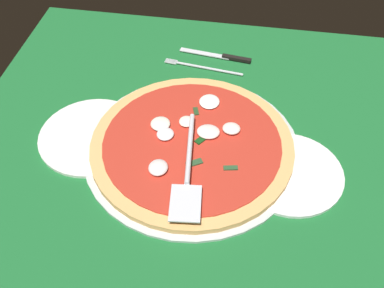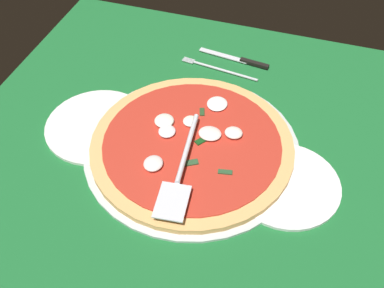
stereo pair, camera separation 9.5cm
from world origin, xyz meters
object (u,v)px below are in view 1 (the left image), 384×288
object	(u,v)px
pizza_server	(188,170)
pizza	(192,144)
dinner_plate_left	(92,136)
dinner_plate_right	(290,173)
place_setting_far	(213,63)

from	to	relation	value
pizza_server	pizza	bearing A→B (deg)	178.40
dinner_plate_left	pizza	xyz separation A→B (cm)	(21.47, 0.12, 1.21)
dinner_plate_left	pizza	size ratio (longest dim) A/B	0.54
dinner_plate_left	pizza	bearing A→B (deg)	0.31
pizza	pizza_server	xyz separation A→B (cm)	(0.72, -8.86, 2.49)
dinner_plate_right	place_setting_far	size ratio (longest dim) A/B	0.94
dinner_plate_left	pizza_server	distance (cm)	24.13
pizza	pizza_server	world-z (taller)	pizza_server
dinner_plate_left	pizza	world-z (taller)	pizza
place_setting_far	dinner_plate_right	bearing A→B (deg)	128.31
pizza	pizza_server	bearing A→B (deg)	-85.36
pizza	place_setting_far	xyz separation A→B (cm)	(0.47, 29.38, -1.36)
dinner_plate_right	pizza	distance (cm)	20.58
dinner_plate_right	pizza_server	xyz separation A→B (cm)	(-19.52, -5.36, 3.70)
pizza_server	place_setting_far	world-z (taller)	pizza_server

